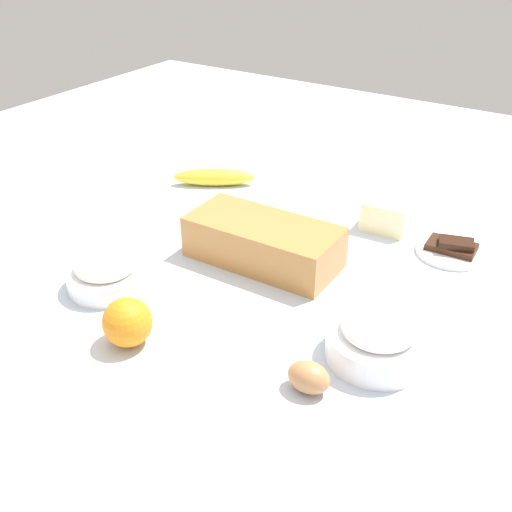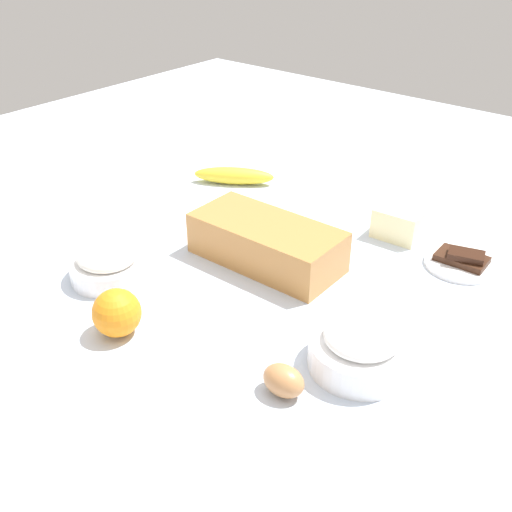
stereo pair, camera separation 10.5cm
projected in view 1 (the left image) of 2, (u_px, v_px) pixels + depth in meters
ground_plane at (256, 280)px, 1.08m from camera, size 2.40×2.40×0.02m
loaf_pan at (263, 241)px, 1.10m from camera, size 0.28×0.13×0.08m
flour_bowl at (106, 273)px, 1.03m from camera, size 0.14×0.14×0.06m
sugar_bowl at (377, 339)px, 0.87m from camera, size 0.15×0.15×0.07m
banana at (214, 177)px, 1.40m from camera, size 0.18×0.14×0.04m
orange_fruit at (127, 322)px, 0.89m from camera, size 0.08×0.08×0.08m
butter_block at (386, 216)px, 1.21m from camera, size 0.09×0.07×0.06m
egg_near_butter at (309, 377)px, 0.81m from camera, size 0.06×0.05×0.04m
chocolate_plate at (452, 249)px, 1.13m from camera, size 0.13×0.13×0.03m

